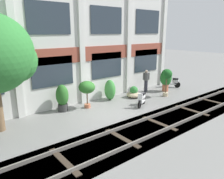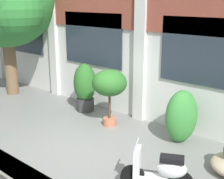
% 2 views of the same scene
% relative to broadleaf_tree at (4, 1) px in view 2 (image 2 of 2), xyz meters
% --- Properties ---
extents(ground_plane, '(80.00, 80.00, 0.00)m').
position_rel_broadleaf_tree_xyz_m(ground_plane, '(5.20, -1.33, -3.44)').
color(ground_plane, slate).
extents(broadleaf_tree, '(3.85, 3.67, 5.29)m').
position_rel_broadleaf_tree_xyz_m(broadleaf_tree, '(0.00, 0.00, 0.00)').
color(broadleaf_tree, brown).
rests_on(broadleaf_tree, ground).
extents(potted_plant_terracotta_small, '(0.98, 0.98, 1.64)m').
position_rel_broadleaf_tree_xyz_m(potted_plant_terracotta_small, '(4.87, 0.09, -2.22)').
color(potted_plant_terracotta_small, '#B76647').
rests_on(potted_plant_terracotta_small, ground).
extents(potted_plant_ribbed_drum, '(0.72, 0.72, 1.57)m').
position_rel_broadleaf_tree_xyz_m(potted_plant_ribbed_drum, '(3.45, 0.50, -2.58)').
color(potted_plant_ribbed_drum, '#333333').
rests_on(potted_plant_ribbed_drum, ground).
extents(scooter_second_parked, '(1.27, 0.78, 0.98)m').
position_rel_broadleaf_tree_xyz_m(scooter_second_parked, '(7.71, -1.72, -3.00)').
color(scooter_second_parked, black).
rests_on(scooter_second_parked, ground).
extents(topiary_hedge, '(0.91, 1.05, 1.36)m').
position_rel_broadleaf_tree_xyz_m(topiary_hedge, '(6.92, 0.49, -2.76)').
color(topiary_hedge, '#388438').
rests_on(topiary_hedge, ground).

